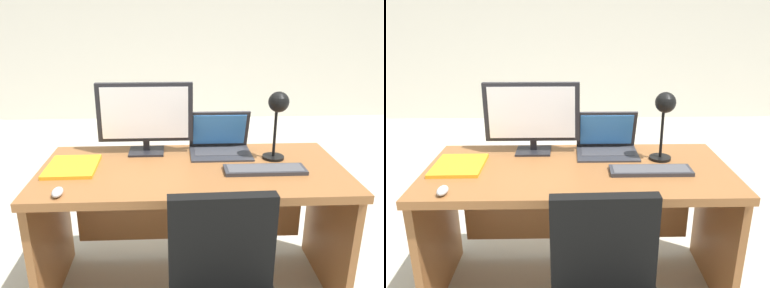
# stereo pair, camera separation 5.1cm
# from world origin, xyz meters

# --- Properties ---
(ground) EXTENTS (12.00, 12.00, 0.00)m
(ground) POSITION_xyz_m (0.00, 1.50, 0.00)
(ground) COLOR #B7B2A3
(back_wall) EXTENTS (10.00, 0.10, 2.80)m
(back_wall) POSITION_xyz_m (0.00, 3.73, 1.40)
(back_wall) COLOR silver
(back_wall) RESTS_ON ground
(desk) EXTENTS (1.60, 0.73, 0.74)m
(desk) POSITION_xyz_m (0.00, 0.04, 0.54)
(desk) COLOR brown
(desk) RESTS_ON ground
(monitor) EXTENTS (0.54, 0.16, 0.41)m
(monitor) POSITION_xyz_m (-0.26, 0.24, 0.97)
(monitor) COLOR black
(monitor) RESTS_ON desk
(laptop) EXTENTS (0.35, 0.26, 0.24)m
(laptop) POSITION_xyz_m (0.17, 0.24, 0.82)
(laptop) COLOR #2D2D33
(laptop) RESTS_ON desk
(keyboard) EXTENTS (0.42, 0.13, 0.02)m
(keyboard) POSITION_xyz_m (0.37, -0.07, 0.75)
(keyboard) COLOR #2D2D33
(keyboard) RESTS_ON desk
(mouse) EXTENTS (0.05, 0.08, 0.04)m
(mouse) POSITION_xyz_m (-0.62, -0.29, 0.76)
(mouse) COLOR #B7BABF
(mouse) RESTS_ON desk
(desk_lamp) EXTENTS (0.12, 0.14, 0.38)m
(desk_lamp) POSITION_xyz_m (0.46, 0.09, 1.02)
(desk_lamp) COLOR black
(desk_lamp) RESTS_ON desk
(book) EXTENTS (0.26, 0.30, 0.02)m
(book) POSITION_xyz_m (-0.63, 0.02, 0.75)
(book) COLOR orange
(book) RESTS_ON desk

